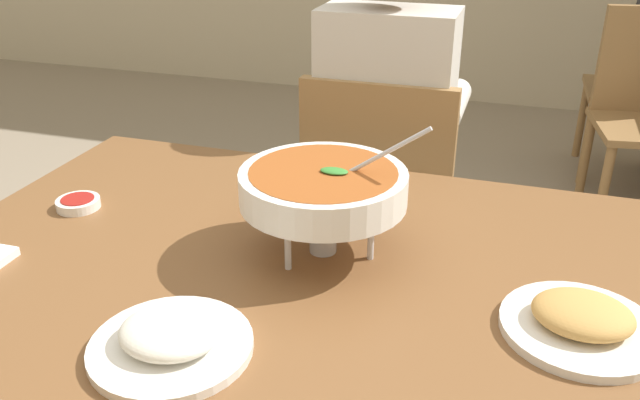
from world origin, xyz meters
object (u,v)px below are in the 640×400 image
at_px(dining_table_main, 296,304).
at_px(appetizer_plate, 581,321).
at_px(curry_bowl, 323,188).
at_px(rice_plate, 170,339).
at_px(diner_main, 388,123).
at_px(chair_diner_main, 382,203).
at_px(sauce_dish, 78,203).

height_order(dining_table_main, appetizer_plate, appetizer_plate).
height_order(curry_bowl, rice_plate, curry_bowl).
height_order(dining_table_main, diner_main, diner_main).
bearing_deg(curry_bowl, chair_diner_main, 93.27).
height_order(chair_diner_main, diner_main, diner_main).
relative_size(diner_main, appetizer_plate, 5.46).
relative_size(chair_diner_main, curry_bowl, 2.71).
xyz_separation_m(dining_table_main, sauce_dish, (-0.50, 0.06, 0.11)).
bearing_deg(chair_diner_main, diner_main, 90.00).
xyz_separation_m(diner_main, appetizer_plate, (0.49, -0.85, 0.02)).
height_order(dining_table_main, sauce_dish, sauce_dish).
relative_size(chair_diner_main, diner_main, 0.69).
bearing_deg(dining_table_main, appetizer_plate, -8.57).
bearing_deg(appetizer_plate, curry_bowl, 165.39).
bearing_deg(rice_plate, chair_diner_main, 85.42).
distance_m(diner_main, appetizer_plate, 0.98).
height_order(dining_table_main, rice_plate, rice_plate).
height_order(chair_diner_main, sauce_dish, chair_diner_main).
xyz_separation_m(chair_diner_main, appetizer_plate, (0.49, -0.82, 0.25)).
xyz_separation_m(diner_main, sauce_dish, (-0.50, -0.72, 0.01)).
xyz_separation_m(curry_bowl, rice_plate, (-0.12, -0.34, -0.11)).
bearing_deg(dining_table_main, diner_main, 90.00).
relative_size(dining_table_main, diner_main, 1.05).
bearing_deg(appetizer_plate, rice_plate, -158.15).
height_order(rice_plate, appetizer_plate, same).
bearing_deg(sauce_dish, diner_main, 55.09).
bearing_deg(appetizer_plate, dining_table_main, 171.43).
bearing_deg(chair_diner_main, curry_bowl, -86.73).
xyz_separation_m(rice_plate, sauce_dish, (-0.42, 0.36, -0.01)).
height_order(chair_diner_main, appetizer_plate, chair_diner_main).
bearing_deg(rice_plate, diner_main, 85.56).
bearing_deg(curry_bowl, appetizer_plate, -14.61).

